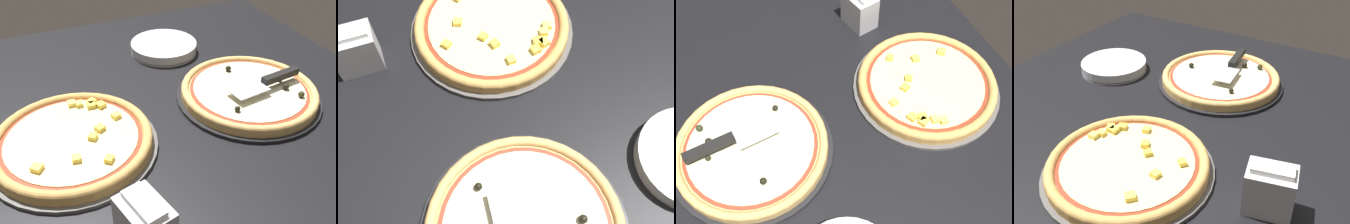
% 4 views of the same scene
% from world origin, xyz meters
% --- Properties ---
extents(ground_plane, '(1.44, 1.20, 0.04)m').
position_xyz_m(ground_plane, '(0.00, 0.00, -0.02)').
color(ground_plane, black).
extents(pizza_pan_front, '(0.41, 0.41, 0.01)m').
position_xyz_m(pizza_pan_front, '(0.03, -0.18, 0.01)').
color(pizza_pan_front, black).
rests_on(pizza_pan_front, ground_plane).
extents(pizza_front, '(0.38, 0.38, 0.04)m').
position_xyz_m(pizza_front, '(0.02, -0.18, 0.03)').
color(pizza_front, '#DBAD60').
rests_on(pizza_front, pizza_pan_front).
extents(pizza_pan_back, '(0.41, 0.41, 0.01)m').
position_xyz_m(pizza_pan_back, '(0.01, 0.33, 0.01)').
color(pizza_pan_back, '#565451').
rests_on(pizza_pan_back, ground_plane).
extents(pizza_back, '(0.39, 0.39, 0.03)m').
position_xyz_m(pizza_back, '(0.01, 0.33, 0.03)').
color(pizza_back, tan).
rests_on(pizza_back, pizza_pan_back).
extents(serving_spatula, '(0.08, 0.23, 0.02)m').
position_xyz_m(serving_spatula, '(0.01, -0.24, 0.06)').
color(serving_spatula, '#B7B7BC').
rests_on(serving_spatula, pizza_front).
extents(plate_stack, '(0.23, 0.23, 0.04)m').
position_xyz_m(plate_stack, '(0.39, -0.07, 0.02)').
color(plate_stack, silver).
rests_on(plate_stack, ground_plane).
extents(napkin_holder, '(0.12, 0.09, 0.12)m').
position_xyz_m(napkin_holder, '(-0.31, 0.27, 0.06)').
color(napkin_holder, '#B2B2B7').
rests_on(napkin_holder, ground_plane).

